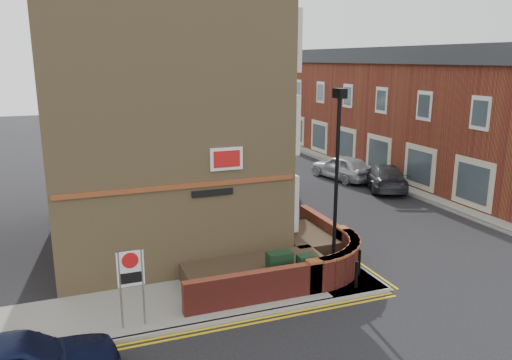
% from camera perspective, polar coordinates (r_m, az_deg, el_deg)
% --- Properties ---
extents(ground, '(120.00, 120.00, 0.00)m').
position_cam_1_polar(ground, '(15.60, 5.65, -14.26)').
color(ground, black).
rests_on(ground, ground).
extents(pavement_corner, '(13.00, 3.00, 0.12)m').
position_cam_1_polar(pavement_corner, '(15.82, -8.67, -13.69)').
color(pavement_corner, gray).
rests_on(pavement_corner, ground).
extents(pavement_main, '(2.00, 32.00, 0.12)m').
position_cam_1_polar(pavement_main, '(30.35, -4.33, -0.13)').
color(pavement_main, gray).
rests_on(pavement_main, ground).
extents(pavement_far, '(4.00, 40.00, 0.12)m').
position_cam_1_polar(pavement_far, '(32.60, 16.14, 0.32)').
color(pavement_far, gray).
rests_on(pavement_far, ground).
extents(kerb_side, '(13.00, 0.15, 0.12)m').
position_cam_1_polar(kerb_side, '(14.53, -7.36, -16.29)').
color(kerb_side, gray).
rests_on(kerb_side, ground).
extents(kerb_main_near, '(0.15, 32.00, 0.12)m').
position_cam_1_polar(kerb_main_near, '(30.64, -2.53, 0.02)').
color(kerb_main_near, gray).
rests_on(kerb_main_near, ground).
extents(kerb_main_far, '(0.15, 40.00, 0.12)m').
position_cam_1_polar(kerb_main_far, '(31.46, 13.21, 0.03)').
color(kerb_main_far, gray).
rests_on(kerb_main_far, ground).
extents(yellow_lines_side, '(13.00, 0.28, 0.01)m').
position_cam_1_polar(yellow_lines_side, '(14.35, -7.11, -16.96)').
color(yellow_lines_side, gold).
rests_on(yellow_lines_side, ground).
extents(yellow_lines_main, '(0.28, 32.00, 0.01)m').
position_cam_1_polar(yellow_lines_main, '(30.73, -2.09, -0.04)').
color(yellow_lines_main, gold).
rests_on(yellow_lines_main, ground).
extents(corner_building, '(8.95, 10.40, 13.60)m').
position_cam_1_polar(corner_building, '(20.61, -11.38, 10.46)').
color(corner_building, '#967B50').
rests_on(corner_building, ground).
extents(garden_wall, '(6.80, 6.00, 1.20)m').
position_cam_1_polar(garden_wall, '(17.64, 2.00, -10.75)').
color(garden_wall, maroon).
rests_on(garden_wall, ground).
extents(lamppost, '(0.25, 0.50, 6.30)m').
position_cam_1_polar(lamppost, '(16.10, 9.15, -0.69)').
color(lamppost, black).
rests_on(lamppost, pavement_corner).
extents(utility_cabinet_large, '(0.80, 0.45, 1.20)m').
position_cam_1_polar(utility_cabinet_large, '(16.23, 2.69, -10.22)').
color(utility_cabinet_large, black).
rests_on(utility_cabinet_large, pavement_corner).
extents(utility_cabinet_small, '(0.55, 0.40, 1.10)m').
position_cam_1_polar(utility_cabinet_small, '(16.32, 5.73, -10.34)').
color(utility_cabinet_small, black).
rests_on(utility_cabinet_small, pavement_corner).
extents(bollard_near, '(0.11, 0.11, 0.90)m').
position_cam_1_polar(bollard_near, '(16.56, 11.40, -10.55)').
color(bollard_near, black).
rests_on(bollard_near, pavement_corner).
extents(bollard_far, '(0.11, 0.11, 0.90)m').
position_cam_1_polar(bollard_far, '(17.48, 11.69, -9.24)').
color(bollard_far, black).
rests_on(bollard_far, pavement_corner).
extents(zone_sign, '(0.72, 0.07, 2.20)m').
position_cam_1_polar(zone_sign, '(14.05, -14.10, -10.47)').
color(zone_sign, slate).
rests_on(zone_sign, pavement_corner).
extents(far_terrace, '(5.40, 30.40, 8.00)m').
position_cam_1_polar(far_terrace, '(36.04, 14.70, 8.08)').
color(far_terrace, maroon).
rests_on(far_terrace, ground).
extents(far_terrace_cream, '(5.40, 12.40, 8.00)m').
position_cam_1_polar(far_terrace_cream, '(54.50, 1.75, 10.28)').
color(far_terrace_cream, beige).
rests_on(far_terrace_cream, ground).
extents(tree_near, '(3.64, 3.65, 6.70)m').
position_cam_1_polar(tree_near, '(27.73, -3.34, 8.31)').
color(tree_near, '#382B1E').
rests_on(tree_near, pavement_main).
extents(tree_mid, '(4.03, 4.03, 7.42)m').
position_cam_1_polar(tree_mid, '(35.38, -7.30, 10.19)').
color(tree_mid, '#382B1E').
rests_on(tree_mid, pavement_main).
extents(tree_far, '(3.81, 3.81, 7.00)m').
position_cam_1_polar(tree_far, '(43.21, -9.82, 10.34)').
color(tree_far, '#382B1E').
rests_on(tree_far, pavement_main).
extents(traffic_light_assembly, '(0.20, 0.16, 4.20)m').
position_cam_1_polar(traffic_light_assembly, '(38.55, -7.65, 6.86)').
color(traffic_light_assembly, black).
rests_on(traffic_light_assembly, pavement_main).
extents(silver_car_near, '(2.52, 4.66, 1.46)m').
position_cam_1_polar(silver_car_near, '(28.15, 2.21, 0.19)').
color(silver_car_near, '#A9ADB1').
rests_on(silver_car_near, ground).
extents(red_car_main, '(3.68, 5.24, 1.33)m').
position_cam_1_polar(red_car_main, '(35.18, -1.79, 2.82)').
color(red_car_main, maroon).
rests_on(red_car_main, ground).
extents(grey_car_far, '(3.73, 5.28, 1.42)m').
position_cam_1_polar(grey_car_far, '(29.57, 14.42, 0.39)').
color(grey_car_far, '#2B2C30').
rests_on(grey_car_far, ground).
extents(silver_car_far, '(2.63, 4.78, 1.54)m').
position_cam_1_polar(silver_car_far, '(31.30, 9.87, 1.46)').
color(silver_car_far, '#ACAEB4').
rests_on(silver_car_far, ground).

